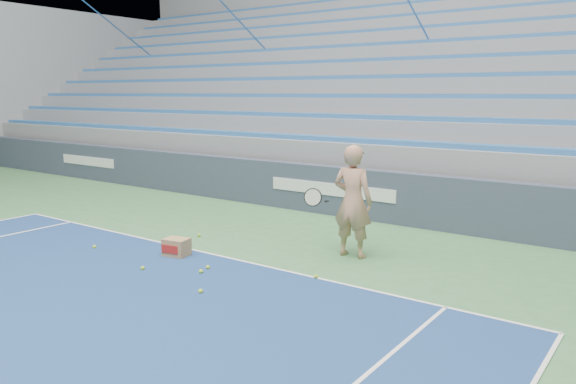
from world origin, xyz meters
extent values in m
cube|color=white|center=(0.00, 11.88, 0.01)|extent=(10.97, 0.05, 0.00)
cube|color=#353E51|center=(0.00, 15.88, 0.55)|extent=(30.00, 0.30, 1.10)
cube|color=white|center=(-9.00, 15.72, 0.60)|extent=(2.60, 0.02, 0.28)
cube|color=white|center=(0.00, 15.72, 0.60)|extent=(3.20, 0.02, 0.28)
cube|color=gray|center=(0.00, 20.43, 0.55)|extent=(30.00, 8.50, 1.10)
cube|color=gray|center=(0.00, 20.43, 1.35)|extent=(30.00, 8.50, 0.50)
cube|color=#2E64A8|center=(0.00, 16.56, 1.66)|extent=(29.60, 0.42, 0.11)
cube|color=gray|center=(0.00, 20.86, 1.85)|extent=(30.00, 7.65, 0.50)
cube|color=#2E64A8|center=(0.00, 17.41, 2.16)|extent=(29.60, 0.42, 0.11)
cube|color=gray|center=(0.00, 21.28, 2.35)|extent=(30.00, 6.80, 0.50)
cube|color=#2E64A8|center=(0.00, 18.26, 2.66)|extent=(29.60, 0.42, 0.11)
cube|color=gray|center=(0.00, 21.71, 2.85)|extent=(30.00, 5.95, 0.50)
cube|color=#2E64A8|center=(0.00, 19.11, 3.16)|extent=(29.60, 0.42, 0.11)
cube|color=gray|center=(0.00, 22.13, 3.35)|extent=(30.00, 5.10, 0.50)
cube|color=#2E64A8|center=(0.00, 19.96, 3.66)|extent=(29.60, 0.42, 0.11)
cube|color=gray|center=(0.00, 22.56, 3.85)|extent=(30.00, 4.25, 0.50)
cube|color=#2E64A8|center=(0.00, 20.81, 4.15)|extent=(29.60, 0.42, 0.11)
cube|color=gray|center=(0.00, 22.98, 4.35)|extent=(30.00, 3.40, 0.50)
cube|color=#2E64A8|center=(0.00, 21.66, 4.65)|extent=(29.60, 0.42, 0.11)
cube|color=gray|center=(0.00, 23.41, 4.85)|extent=(30.00, 2.55, 0.50)
cube|color=#2E64A8|center=(0.00, 22.51, 5.15)|extent=(29.60, 0.42, 0.11)
cube|color=gray|center=(0.00, 23.84, 5.35)|extent=(30.00, 1.70, 0.50)
cube|color=gray|center=(-15.15, 20.43, 3.05)|extent=(0.30, 8.80, 6.10)
cube|color=gray|center=(0.00, 24.98, 3.65)|extent=(31.00, 0.40, 7.30)
cylinder|color=#326CAF|center=(-12.00, 20.43, 4.60)|extent=(0.05, 8.53, 5.04)
cylinder|color=#326CAF|center=(-6.00, 20.43, 4.60)|extent=(0.05, 8.53, 5.04)
cylinder|color=#326CAF|center=(0.00, 20.43, 4.60)|extent=(0.05, 8.53, 5.04)
imported|color=tan|center=(1.98, 13.21, 0.95)|extent=(0.72, 0.49, 1.90)
cylinder|color=black|center=(1.63, 12.96, 0.95)|extent=(0.12, 0.27, 0.08)
cylinder|color=beige|center=(1.53, 12.68, 1.05)|extent=(0.29, 0.16, 0.28)
torus|color=black|center=(1.53, 12.68, 1.05)|extent=(0.31, 0.18, 0.30)
cube|color=#9D764C|center=(-0.44, 11.48, 0.15)|extent=(0.46, 0.38, 0.31)
cube|color=#B21E19|center=(-0.44, 11.32, 0.15)|extent=(0.32, 0.07, 0.14)
sphere|color=#AAD32B|center=(-0.29, 10.63, 0.03)|extent=(0.07, 0.07, 0.07)
sphere|color=#AAD32B|center=(0.56, 11.04, 0.03)|extent=(0.07, 0.07, 0.07)
sphere|color=#AAD32B|center=(-0.98, 12.07, 0.03)|extent=(0.07, 0.07, 0.07)
sphere|color=#AAD32B|center=(1.17, 10.42, 0.03)|extent=(0.07, 0.07, 0.07)
sphere|color=#AAD32B|center=(0.50, 11.26, 0.03)|extent=(0.07, 0.07, 0.07)
sphere|color=#AAD32B|center=(2.13, 11.87, 0.03)|extent=(0.07, 0.07, 0.07)
sphere|color=#AAD32B|center=(-1.05, 12.63, 0.03)|extent=(0.07, 0.07, 0.07)
sphere|color=#AAD32B|center=(-1.96, 10.94, 0.03)|extent=(0.07, 0.07, 0.07)
camera|label=1|loc=(6.47, 5.14, 2.74)|focal=35.00mm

